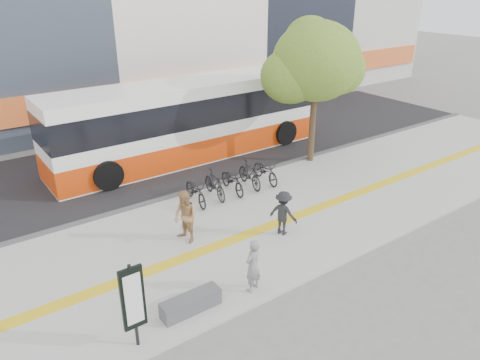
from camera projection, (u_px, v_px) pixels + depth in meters
ground at (245, 258)px, 14.05m from camera, size 120.00×120.00×0.00m
sidewalk at (218, 237)px, 15.15m from camera, size 40.00×7.00×0.08m
tactile_strip at (227, 242)px, 14.76m from camera, size 40.00×0.45×0.01m
street at (127, 167)px, 20.71m from camera, size 40.00×8.00×0.06m
curb at (169, 198)px, 17.73m from camera, size 40.00×0.25×0.14m
bench at (191, 303)px, 11.65m from camera, size 1.60×0.45×0.45m
signboard at (133, 300)px, 10.14m from camera, size 0.55×0.10×2.20m
street_tree at (314, 63)px, 19.62m from camera, size 4.40×3.80×6.31m
bus at (191, 122)px, 21.30m from camera, size 13.30×3.15×3.54m
bicycle_row at (233, 180)px, 18.02m from camera, size 4.23×1.91×1.07m
seated_woman at (253, 266)px, 12.22m from camera, size 0.65×0.53×1.54m
pedestrian_tan at (185, 217)px, 14.48m from camera, size 0.79×0.94×1.74m
pedestrian_dark at (283, 213)px, 14.97m from camera, size 0.90×1.12×1.52m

